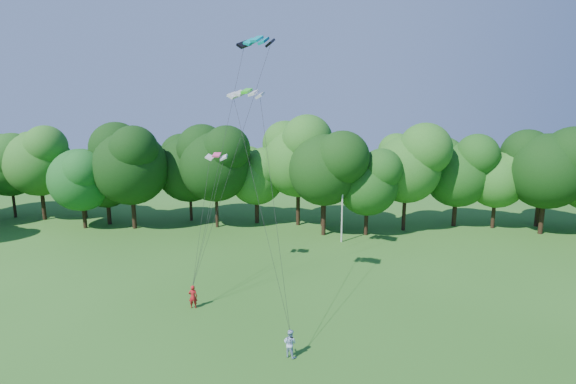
{
  "coord_description": "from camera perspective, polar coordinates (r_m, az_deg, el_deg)",
  "views": [
    {
      "loc": [
        2.18,
        -17.83,
        15.29
      ],
      "look_at": [
        -0.76,
        13.0,
        9.08
      ],
      "focal_mm": 28.0,
      "sensor_mm": 36.0,
      "label": 1
    }
  ],
  "objects": [
    {
      "name": "utility_pole",
      "position": [
        49.64,
        6.89,
        -2.19
      ],
      "size": [
        1.45,
        0.18,
        7.24
      ],
      "rotation": [
        0.0,
        0.0,
        -0.04
      ],
      "color": "#B2B4AB",
      "rests_on": "ground"
    },
    {
      "name": "tree_back_center",
      "position": [
        51.36,
        4.66,
        3.34
      ],
      "size": [
        9.0,
        9.0,
        13.08
      ],
      "color": "black",
      "rests_on": "ground"
    },
    {
      "name": "tree_back_east",
      "position": [
        63.21,
        29.61,
        2.7
      ],
      "size": [
        8.17,
        8.17,
        11.88
      ],
      "color": "black",
      "rests_on": "ground"
    },
    {
      "name": "tree_back_west",
      "position": [
        59.66,
        -24.91,
        2.84
      ],
      "size": [
        8.32,
        8.32,
        12.1
      ],
      "color": "black",
      "rests_on": "ground"
    },
    {
      "name": "kite_pink",
      "position": [
        38.61,
        -9.05,
        4.68
      ],
      "size": [
        1.83,
        0.92,
        0.33
      ],
      "rotation": [
        0.0,
        0.0,
        0.02
      ],
      "color": "#F94588",
      "rests_on": "ground"
    },
    {
      "name": "kite_flyer_left",
      "position": [
        35.44,
        -11.97,
        -12.88
      ],
      "size": [
        0.72,
        0.53,
        1.8
      ],
      "primitive_type": "imported",
      "rotation": [
        0.0,
        0.0,
        3.3
      ],
      "color": "#B0161B",
      "rests_on": "ground"
    },
    {
      "name": "kite_teal",
      "position": [
        36.88,
        -3.97,
        18.81
      ],
      "size": [
        3.13,
        2.11,
        0.65
      ],
      "rotation": [
        0.0,
        0.0,
        -0.32
      ],
      "color": "#048D94",
      "rests_on": "ground"
    },
    {
      "name": "kite_green",
      "position": [
        31.77,
        -5.28,
        12.66
      ],
      "size": [
        2.62,
        1.55,
        0.41
      ],
      "rotation": [
        0.0,
        0.0,
        -0.19
      ],
      "color": "#30D720",
      "rests_on": "ground"
    },
    {
      "name": "kite_flyer_right",
      "position": [
        28.82,
        0.25,
        -18.65
      ],
      "size": [
        1.07,
        0.98,
        1.77
      ],
      "primitive_type": "imported",
      "rotation": [
        0.0,
        0.0,
        2.68
      ],
      "color": "#A2BAE2",
      "rests_on": "ground"
    }
  ]
}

